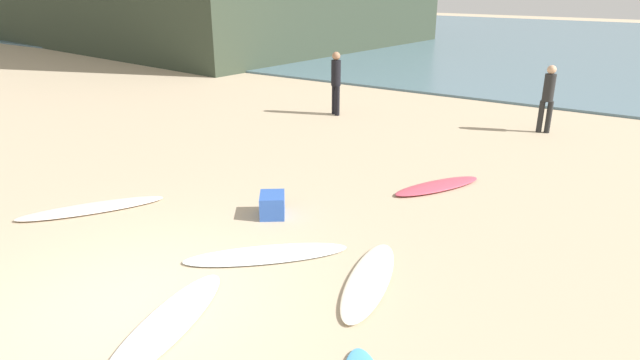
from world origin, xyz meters
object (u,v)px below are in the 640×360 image
surfboard_2 (369,280)px  beachgoer_near (336,80)px  surfboard_4 (438,186)px  beachgoer_mid (548,95)px  surfboard_3 (168,322)px  beach_cooler (272,205)px  surfboard_1 (92,208)px  surfboard_0 (267,254)px

surfboard_2 → beachgoer_near: bearing=109.0°
surfboard_4 → beachgoer_mid: 5.49m
surfboard_3 → surfboard_4: bearing=-114.6°
surfboard_2 → beachgoer_near: (-5.38, 7.78, 1.00)m
beachgoer_near → beachgoer_mid: (5.61, 1.35, -0.05)m
surfboard_3 → beach_cooler: size_ratio=4.23×
surfboard_1 → surfboard_3: 4.00m
beach_cooler → surfboard_1: bearing=-150.4°
surfboard_0 → surfboard_3: 1.94m
surfboard_0 → surfboard_4: size_ratio=1.20×
surfboard_4 → beach_cooler: 3.35m
surfboard_0 → surfboard_1: surfboard_1 is taller
surfboard_2 → surfboard_1: bearing=170.7°
surfboard_4 → beach_cooler: beach_cooler is taller
surfboard_4 → beachgoer_mid: (0.78, 5.35, 0.94)m
surfboard_1 → surfboard_3: size_ratio=1.08×
surfboard_4 → beachgoer_near: 6.36m
surfboard_1 → beach_cooler: (2.78, 1.58, 0.16)m
surfboard_4 → surfboard_0: bearing=103.1°
beachgoer_near → beach_cooler: beachgoer_near is taller
surfboard_0 → beachgoer_near: (-3.79, 7.98, 1.01)m
surfboard_0 → beachgoer_near: size_ratio=1.30×
surfboard_0 → beach_cooler: beach_cooler is taller
surfboard_1 → surfboard_4: (4.66, 4.36, 0.01)m
beachgoer_near → beach_cooler: 7.45m
surfboard_0 → beachgoer_mid: bearing=124.3°
surfboard_3 → beachgoer_mid: size_ratio=1.28×
surfboard_2 → surfboard_4: surfboard_4 is taller
beach_cooler → beachgoer_mid: bearing=71.9°
surfboard_4 → surfboard_3: bearing=108.5°
surfboard_3 → beach_cooler: bearing=-89.1°
beach_cooler → surfboard_3: bearing=-73.8°
beachgoer_near → surfboard_2: bearing=-25.1°
surfboard_3 → surfboard_1: bearing=-38.1°
surfboard_2 → surfboard_4: size_ratio=1.06×
surfboard_2 → beachgoer_mid: bearing=72.9°
surfboard_1 → beachgoer_near: (-0.18, 8.36, 1.00)m
surfboard_3 → surfboard_2: bearing=-140.6°
surfboard_0 → surfboard_4: surfboard_4 is taller
surfboard_0 → surfboard_1: size_ratio=0.99×
surfboard_3 → beach_cooler: beach_cooler is taller
surfboard_0 → beach_cooler: (-0.83, 1.19, 0.16)m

